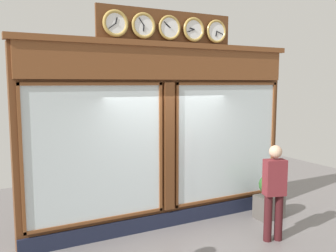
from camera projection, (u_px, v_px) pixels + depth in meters
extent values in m
cube|color=#5B3319|center=(164.00, 138.00, 6.94)|extent=(5.40, 0.30, 3.38)
cube|color=#191E33|center=(168.00, 219.00, 6.97)|extent=(5.40, 0.08, 0.28)
cube|color=brown|center=(169.00, 64.00, 6.61)|extent=(5.29, 0.08, 0.58)
cube|color=brown|center=(169.00, 45.00, 6.58)|extent=(5.51, 0.20, 0.10)
cube|color=silver|center=(228.00, 141.00, 7.44)|extent=(2.35, 0.02, 2.30)
cube|color=brown|center=(229.00, 84.00, 7.29)|extent=(2.45, 0.04, 0.05)
cube|color=brown|center=(227.00, 197.00, 7.56)|extent=(2.45, 0.04, 0.05)
cube|color=brown|center=(272.00, 137.00, 7.98)|extent=(0.05, 0.04, 2.40)
cube|color=brown|center=(177.00, 146.00, 6.87)|extent=(0.05, 0.04, 2.40)
cube|color=silver|center=(97.00, 153.00, 6.18)|extent=(2.35, 0.02, 2.30)
cube|color=brown|center=(96.00, 84.00, 6.02)|extent=(2.45, 0.04, 0.05)
cube|color=brown|center=(99.00, 220.00, 6.30)|extent=(2.45, 0.04, 0.05)
cube|color=brown|center=(21.00, 161.00, 5.60)|extent=(0.05, 0.04, 2.40)
cube|color=brown|center=(160.00, 148.00, 6.71)|extent=(0.05, 0.04, 2.40)
cube|color=#5B3319|center=(169.00, 147.00, 6.80)|extent=(0.20, 0.10, 2.40)
cube|color=#5B3319|center=(167.00, 28.00, 6.58)|extent=(2.67, 0.06, 0.63)
cylinder|color=white|center=(216.00, 31.00, 6.98)|extent=(0.36, 0.02, 0.36)
torus|color=#B79347|center=(216.00, 31.00, 6.98)|extent=(0.44, 0.05, 0.44)
cube|color=black|center=(216.00, 34.00, 6.97)|extent=(0.04, 0.01, 0.10)
cube|color=black|center=(220.00, 33.00, 7.01)|extent=(0.15, 0.01, 0.06)
sphere|color=black|center=(217.00, 31.00, 6.97)|extent=(0.02, 0.02, 0.02)
cylinder|color=white|center=(194.00, 30.00, 6.75)|extent=(0.36, 0.02, 0.36)
torus|color=#B79347|center=(194.00, 30.00, 6.74)|extent=(0.45, 0.06, 0.45)
cube|color=black|center=(192.00, 29.00, 6.71)|extent=(0.10, 0.01, 0.04)
cube|color=black|center=(191.00, 31.00, 6.70)|extent=(0.15, 0.01, 0.06)
sphere|color=black|center=(194.00, 29.00, 6.73)|extent=(0.02, 0.02, 0.02)
cylinder|color=white|center=(170.00, 28.00, 6.51)|extent=(0.36, 0.02, 0.36)
torus|color=#B79347|center=(170.00, 28.00, 6.51)|extent=(0.44, 0.05, 0.44)
cube|color=black|center=(168.00, 26.00, 6.48)|extent=(0.09, 0.01, 0.07)
cube|color=black|center=(167.00, 24.00, 6.47)|extent=(0.13, 0.01, 0.11)
sphere|color=black|center=(170.00, 27.00, 6.50)|extent=(0.02, 0.02, 0.02)
cylinder|color=white|center=(144.00, 26.00, 6.28)|extent=(0.36, 0.02, 0.36)
torus|color=#B79347|center=(144.00, 26.00, 6.27)|extent=(0.45, 0.06, 0.45)
cube|color=black|center=(144.00, 28.00, 6.27)|extent=(0.02, 0.01, 0.10)
cube|color=black|center=(141.00, 22.00, 6.24)|extent=(0.10, 0.01, 0.13)
sphere|color=black|center=(144.00, 25.00, 6.26)|extent=(0.02, 0.02, 0.02)
cylinder|color=white|center=(115.00, 23.00, 6.04)|extent=(0.36, 0.02, 0.36)
torus|color=#B79347|center=(116.00, 23.00, 6.04)|extent=(0.45, 0.06, 0.45)
cube|color=black|center=(116.00, 20.00, 6.03)|extent=(0.04, 0.01, 0.10)
cube|color=black|center=(112.00, 26.00, 6.01)|extent=(0.13, 0.01, 0.10)
sphere|color=black|center=(116.00, 23.00, 6.03)|extent=(0.02, 0.02, 0.02)
cylinder|color=#3A1316|center=(268.00, 218.00, 6.30)|extent=(0.14, 0.14, 0.82)
cylinder|color=#3A1316|center=(279.00, 217.00, 6.33)|extent=(0.14, 0.14, 0.82)
cube|color=maroon|center=(275.00, 177.00, 6.23)|extent=(0.41, 0.32, 0.62)
sphere|color=tan|center=(276.00, 152.00, 6.18)|extent=(0.22, 0.22, 0.22)
cube|color=#4C4742|center=(269.00, 207.00, 7.40)|extent=(0.56, 0.36, 0.48)
sphere|color=#285623|center=(270.00, 185.00, 7.35)|extent=(0.43, 0.43, 0.43)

